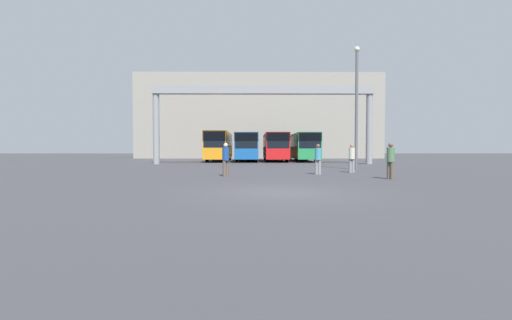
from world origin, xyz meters
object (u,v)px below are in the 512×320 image
pedestrian_far_center (352,157)px  lamp_post (357,103)px  bus_slot_2 (275,146)px  bus_slot_3 (302,146)px  pedestrian_mid_right (318,158)px  pedestrian_mid_left (391,160)px  bus_slot_1 (247,146)px  pedestrian_near_right (226,159)px  bus_slot_0 (219,145)px

pedestrian_far_center → lamp_post: lamp_post is taller
bus_slot_2 → bus_slot_3: bus_slot_2 is taller
bus_slot_2 → pedestrian_mid_right: size_ratio=5.99×
pedestrian_mid_right → pedestrian_mid_left: bearing=-29.8°
bus_slot_3 → pedestrian_far_center: (0.10, -20.21, -0.91)m
bus_slot_1 → lamp_post: lamp_post is taller
pedestrian_mid_left → lamp_post: bearing=-42.1°
pedestrian_far_center → pedestrian_mid_left: 4.46m
bus_slot_1 → bus_slot_3: bearing=-2.5°
bus_slot_1 → bus_slot_3: (6.52, -0.28, 0.00)m
pedestrian_far_center → lamp_post: size_ratio=0.21×
bus_slot_1 → pedestrian_near_right: bus_slot_1 is taller
lamp_post → bus_slot_3: bearing=93.9°
pedestrian_mid_left → pedestrian_far_center: bearing=-30.8°
pedestrian_mid_right → pedestrian_mid_left: 4.13m
pedestrian_mid_left → pedestrian_near_right: (-7.88, 1.77, 0.01)m
bus_slot_1 → bus_slot_0: bearing=-162.8°
bus_slot_0 → pedestrian_far_center: 21.87m
bus_slot_0 → pedestrian_mid_right: size_ratio=5.98×
bus_slot_3 → pedestrian_far_center: bus_slot_3 is taller
bus_slot_3 → lamp_post: lamp_post is taller
bus_slot_2 → lamp_post: size_ratio=1.22×
pedestrian_mid_left → pedestrian_near_right: pedestrian_near_right is taller
pedestrian_far_center → pedestrian_mid_right: bearing=-141.6°
bus_slot_2 → lamp_post: lamp_post is taller
bus_slot_0 → pedestrian_mid_left: size_ratio=5.92×
pedestrian_mid_right → pedestrian_near_right: (-5.04, -1.23, 0.02)m
pedestrian_mid_left → lamp_post: lamp_post is taller
lamp_post → pedestrian_mid_left: bearing=-94.3°
pedestrian_mid_right → bus_slot_3: bearing=100.9°
bus_slot_3 → pedestrian_near_right: (-7.24, -22.87, -0.90)m
pedestrian_mid_left → bus_slot_0: bearing=-14.3°
pedestrian_far_center → lamp_post: (1.09, 2.76, 3.61)m
bus_slot_3 → pedestrian_near_right: bus_slot_3 is taller
bus_slot_0 → pedestrian_near_right: bearing=-83.5°
bus_slot_3 → pedestrian_mid_right: 21.77m
bus_slot_0 → bus_slot_1: bus_slot_0 is taller
bus_slot_1 → bus_slot_2: bus_slot_2 is taller
bus_slot_2 → bus_slot_3: bearing=12.4°
bus_slot_3 → pedestrian_mid_right: (-2.20, -21.64, -0.92)m
bus_slot_1 → pedestrian_mid_right: bus_slot_1 is taller
lamp_post → pedestrian_far_center: bearing=-111.6°
pedestrian_far_center → bus_slot_0: bearing=123.4°
bus_slot_0 → bus_slot_2: (6.52, 0.01, -0.09)m
pedestrian_far_center → pedestrian_mid_left: size_ratio=1.00×
bus_slot_0 → bus_slot_3: size_ratio=0.88×
bus_slot_1 → pedestrian_far_center: 21.56m
pedestrian_near_right → pedestrian_mid_left: bearing=128.4°
bus_slot_0 → pedestrian_far_center: (9.87, -19.49, -1.00)m
bus_slot_2 → pedestrian_far_center: 19.80m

